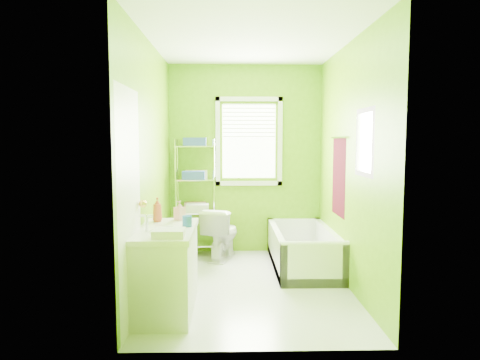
{
  "coord_description": "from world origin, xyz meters",
  "views": [
    {
      "loc": [
        -0.21,
        -4.5,
        1.57
      ],
      "look_at": [
        -0.1,
        0.25,
        1.13
      ],
      "focal_mm": 32.0,
      "sensor_mm": 36.0,
      "label": 1
    }
  ],
  "objects_px": {
    "bathtub": "(303,255)",
    "wire_shelf_unit": "(197,184)",
    "toilet": "(221,233)",
    "vanity": "(166,267)"
  },
  "relations": [
    {
      "from": "wire_shelf_unit",
      "to": "bathtub",
      "type": "bearing_deg",
      "value": -25.16
    },
    {
      "from": "toilet",
      "to": "vanity",
      "type": "distance_m",
      "value": 1.78
    },
    {
      "from": "vanity",
      "to": "toilet",
      "type": "bearing_deg",
      "value": 74.62
    },
    {
      "from": "bathtub",
      "to": "wire_shelf_unit",
      "type": "relative_size",
      "value": 0.98
    },
    {
      "from": "bathtub",
      "to": "wire_shelf_unit",
      "type": "xyz_separation_m",
      "value": [
        -1.35,
        0.63,
        0.82
      ]
    },
    {
      "from": "bathtub",
      "to": "vanity",
      "type": "xyz_separation_m",
      "value": [
        -1.49,
        -1.3,
        0.25
      ]
    },
    {
      "from": "bathtub",
      "to": "toilet",
      "type": "distance_m",
      "value": 1.11
    },
    {
      "from": "vanity",
      "to": "bathtub",
      "type": "bearing_deg",
      "value": 41.18
    },
    {
      "from": "toilet",
      "to": "vanity",
      "type": "height_order",
      "value": "vanity"
    },
    {
      "from": "bathtub",
      "to": "wire_shelf_unit",
      "type": "bearing_deg",
      "value": 154.84
    }
  ]
}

